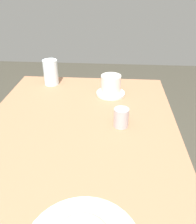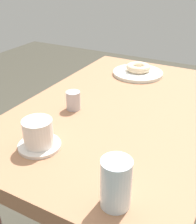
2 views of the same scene
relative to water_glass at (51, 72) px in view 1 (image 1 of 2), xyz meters
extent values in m
cube|color=#9A684A|center=(-0.43, -0.18, -0.08)|extent=(1.04, 0.67, 0.05)
cylinder|color=#8E5C54|center=(0.00, -0.46, -0.47)|extent=(0.07, 0.07, 0.72)
cylinder|color=#8E5C54|center=(0.00, 0.10, -0.47)|extent=(0.07, 0.07, 0.72)
cylinder|color=silver|center=(0.00, 0.00, 0.00)|extent=(0.07, 0.07, 0.12)
cylinder|color=silver|center=(-0.09, -0.28, -0.05)|extent=(0.12, 0.12, 0.01)
cylinder|color=silver|center=(-0.09, -0.28, -0.01)|extent=(0.08, 0.08, 0.08)
cylinder|color=black|center=(-0.09, -0.28, 0.02)|extent=(0.07, 0.07, 0.00)
cylinder|color=#B3ACB0|center=(-0.33, -0.32, -0.02)|extent=(0.05, 0.05, 0.07)
camera|label=1|loc=(-1.02, -0.29, 0.40)|focal=38.59mm
camera|label=2|loc=(0.40, 0.18, 0.40)|focal=44.85mm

